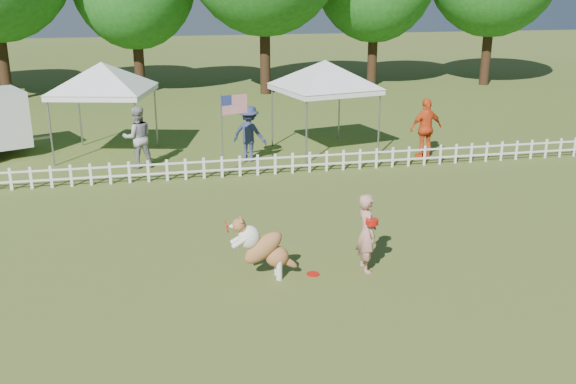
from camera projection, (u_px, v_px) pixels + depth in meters
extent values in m
plane|color=#3A561B|center=(309.00, 284.00, 11.45)|extent=(120.00, 120.00, 0.00)
imported|color=tan|center=(367.00, 233.00, 11.79)|extent=(0.37, 0.56, 1.50)
cylinder|color=red|center=(313.00, 274.00, 11.83)|extent=(0.30, 0.30, 0.02)
imported|color=#959499|center=(138.00, 137.00, 18.55)|extent=(0.98, 0.83, 1.79)
imported|color=navy|center=(249.00, 133.00, 19.27)|extent=(1.25, 1.14, 1.69)
imported|color=#E74B1B|center=(426.00, 128.00, 19.64)|extent=(1.13, 0.60, 1.83)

